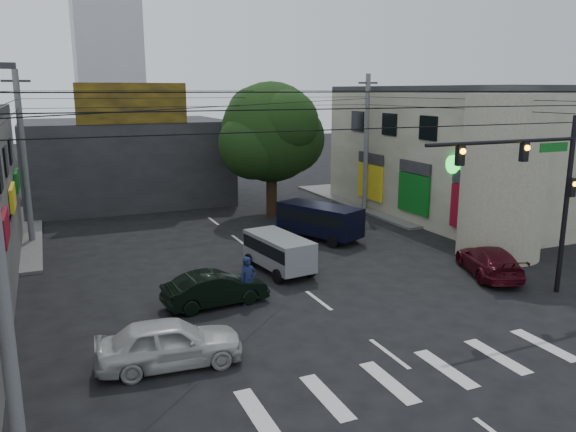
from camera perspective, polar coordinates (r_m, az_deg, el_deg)
ground at (r=20.85m, az=5.62°, el=-10.38°), size 160.00×160.00×0.00m
sidewalk_far_right at (r=44.98m, az=14.65°, el=1.93°), size 16.00×16.00×0.15m
building_right at (r=40.66m, az=19.29°, el=6.13°), size 14.00×18.00×8.00m
corner_column at (r=29.39m, az=21.00°, el=3.73°), size 4.00×4.00×8.00m
building_far at (r=43.37m, az=-16.13°, el=5.37°), size 14.00×10.00×6.00m
billboard at (r=38.22m, az=-15.54°, el=10.96°), size 7.00×0.30×2.60m
street_tree at (r=36.39m, az=-1.72°, el=8.47°), size 6.40×6.40×8.70m
traffic_gantry at (r=23.58m, az=24.04°, el=3.49°), size 7.10×0.35×7.20m
utility_pole_far_left at (r=32.93m, az=-25.25°, el=5.30°), size 0.32×0.32×9.20m
utility_pole_far_right at (r=38.48m, az=7.95°, el=7.28°), size 0.32×0.32×9.20m
dark_sedan at (r=21.97m, az=-7.39°, el=-7.33°), size 2.17×4.30×1.33m
white_compact at (r=17.62m, az=-11.94°, el=-12.46°), size 2.47×4.64×1.48m
maroon_sedan at (r=26.75m, az=19.75°, el=-4.33°), size 5.07×5.88×1.33m
silver_minivan at (r=25.59m, az=-0.94°, el=-3.89°), size 4.36×2.67×1.69m
navy_van at (r=31.20m, az=3.22°, el=-0.64°), size 6.23×5.51×1.94m
traffic_officer at (r=21.81m, az=-4.06°, el=-6.59°), size 0.83×0.65×1.92m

